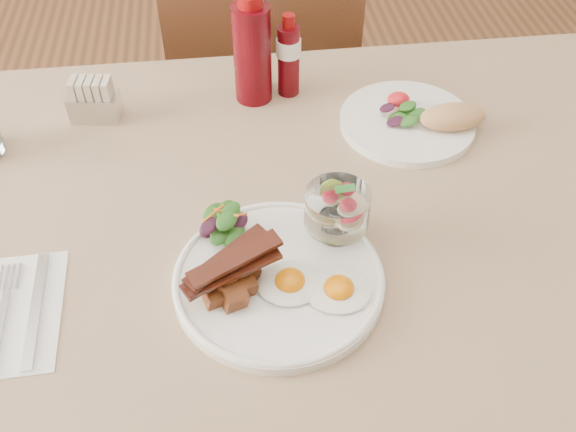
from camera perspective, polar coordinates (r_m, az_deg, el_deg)
name	(u,v)px	position (r m, az deg, el deg)	size (l,w,h in m)	color
table	(298,250)	(1.02, 0.91, -3.04)	(1.33, 0.88, 0.75)	brown
chair_far	(262,87)	(1.61, -2.37, 11.42)	(0.42, 0.42, 0.93)	brown
main_plate	(279,280)	(0.85, -0.84, -5.71)	(0.28, 0.28, 0.02)	white
fried_eggs	(314,286)	(0.83, 2.34, -6.21)	(0.17, 0.12, 0.02)	white
bacon_potato_pile	(231,275)	(0.81, -5.12, -5.26)	(0.13, 0.10, 0.06)	brown
side_salad	(225,224)	(0.89, -5.64, -0.72)	(0.08, 0.07, 0.04)	#1C4D14
fruit_cup	(337,208)	(0.86, 4.39, 0.67)	(0.09, 0.09, 0.09)	white
second_plate	(418,120)	(1.12, 11.47, 8.39)	(0.24, 0.23, 0.06)	white
ketchup_bottle	(252,52)	(1.13, -3.20, 14.36)	(0.08, 0.08, 0.19)	#4E040B
hot_sauce_bottle	(289,56)	(1.15, 0.05, 14.00)	(0.05, 0.05, 0.15)	#4E040B
sugar_caddy	(94,102)	(1.15, -16.86, 9.71)	(0.09, 0.06, 0.08)	silver
napkin_cutlery	(20,312)	(0.90, -22.70, -7.87)	(0.11, 0.20, 0.01)	white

